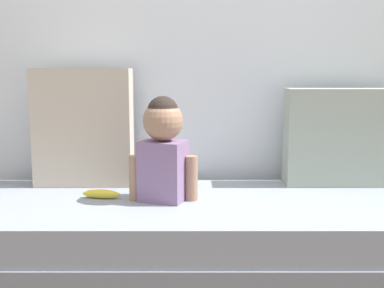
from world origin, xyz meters
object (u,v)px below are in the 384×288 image
(couch, at_px, (218,247))
(toddler, at_px, (165,147))
(throw_pillow_right, at_px, (346,137))
(throw_pillow_left, at_px, (86,127))
(banana, at_px, (103,194))

(couch, bearing_deg, toddler, 176.54)
(throw_pillow_right, distance_m, toddler, 0.92)
(couch, height_order, throw_pillow_right, throw_pillow_right)
(couch, bearing_deg, throw_pillow_right, 25.65)
(throw_pillow_left, bearing_deg, toddler, -35.72)
(couch, xyz_separation_m, throw_pillow_left, (-0.64, 0.31, 0.50))
(throw_pillow_left, relative_size, banana, 3.36)
(throw_pillow_left, height_order, banana, throw_pillow_left)
(throw_pillow_left, distance_m, banana, 0.40)
(throw_pillow_left, bearing_deg, couch, -25.65)
(couch, distance_m, throw_pillow_right, 0.84)
(throw_pillow_left, xyz_separation_m, banana, (0.13, -0.27, -0.27))
(toddler, xyz_separation_m, banana, (-0.28, 0.03, -0.22))
(toddler, distance_m, banana, 0.35)
(banana, bearing_deg, throw_pillow_right, 13.08)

